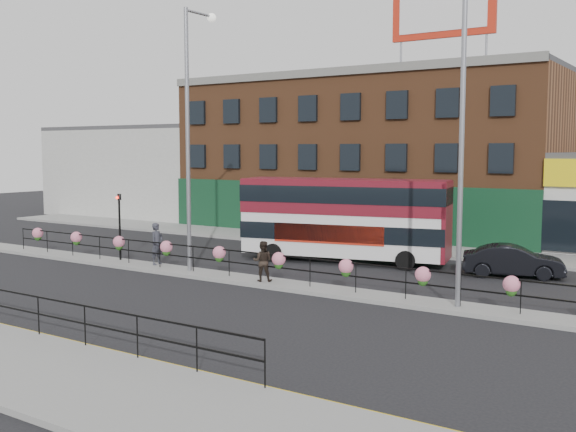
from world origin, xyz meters
The scene contains 16 objects.
ground centered at (0.00, 0.00, 0.00)m, with size 120.00×120.00×0.00m, color black.
north_pavement centered at (0.00, 12.00, 0.07)m, with size 60.00×4.00×0.15m, color gray.
median centered at (0.00, 0.00, 0.07)m, with size 60.00×1.60×0.15m, color gray.
yellow_line_inner centered at (0.00, -9.70, 0.01)m, with size 60.00×0.10×0.01m, color gold.
yellow_line_outer centered at (0.00, -9.88, 0.01)m, with size 60.00×0.10×0.01m, color gold.
brick_building centered at (-4.00, 19.96, 5.13)m, with size 25.00×12.21×10.30m.
warehouse_west centered at (-24.25, 20.00, 3.65)m, with size 15.50×12.00×7.30m.
billboard centered at (2.50, 14.99, 13.18)m, with size 6.00×0.29×4.40m.
median_railing centered at (0.00, 0.00, 1.05)m, with size 30.04×0.56×1.23m.
double_decker_bus centered at (0.98, 6.52, 2.49)m, with size 10.29×4.42×4.05m.
car centered at (8.85, 7.17, 0.69)m, with size 4.44×2.65×1.38m, color black.
pedestrian_a centered at (-5.57, 0.42, 1.12)m, with size 0.51×0.74×1.94m, color #2E3039.
pedestrian_b centered at (0.83, -0.13, 0.97)m, with size 1.00×0.93×1.64m, color black.
lamp_column_west centered at (-3.27, 0.35, 6.89)m, with size 0.41×1.99×11.37m.
lamp_column_east centered at (8.94, 0.18, 6.61)m, with size 0.39×1.91×10.89m.
traffic_light_median centered at (-8.00, 0.39, 2.47)m, with size 0.15×0.28×3.65m.
Camera 1 is at (16.46, -22.03, 5.47)m, focal length 42.00 mm.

